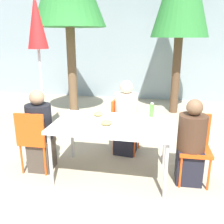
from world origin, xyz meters
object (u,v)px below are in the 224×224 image
Objects in this scene: chair_far at (122,121)px; chair_left at (34,137)px; person_far at (126,120)px; drinking_cup at (71,115)px; person_right at (191,145)px; closed_umbrella at (37,32)px; bottle at (152,110)px; chair_right at (194,142)px; salad_bowl at (155,131)px; person_left at (40,134)px.

chair_left is at bearing -43.56° from chair_far.
person_far is 0.97m from drinking_cup.
closed_umbrella is (-2.42, 0.89, 1.38)m from person_right.
person_right is 0.71m from bottle.
bottle reaches higher than chair_far.
closed_umbrella reaches higher than chair_right.
salad_bowl is (-0.50, -0.37, 0.26)m from chair_right.
salad_bowl is (-0.46, -0.29, 0.27)m from person_right.
bottle is at bearing 15.44° from chair_left.
chair_left is at bearing -163.06° from bottle.
drinking_cup is (-1.66, -0.03, 0.28)m from chair_right.
chair_right is at bearing 4.23° from chair_left.
person_right is 12.50× the size of drinking_cup.
closed_umbrella is 16.96× the size of salad_bowl.
person_left is 1.04× the size of person_right.
salad_bowl is (0.06, -0.63, -0.07)m from bottle.
chair_left is 1.42m from person_far.
chair_right is 0.74× the size of person_far.
person_left reaches higher than salad_bowl.
bottle is at bearing -34.85° from person_right.
closed_umbrella reaches higher than chair_left.
chair_left is at bearing 174.56° from salad_bowl.
chair_far is 1.20m from salad_bowl.
closed_umbrella is (-0.34, 1.03, 1.38)m from chair_left.
chair_far is (1.08, 0.88, 0.00)m from chair_left.
person_far is 1.11m from salad_bowl.
person_right is at bearing 60.43° from chair_far.
salad_bowl is at bearing 30.83° from person_right.
chair_left is 1.00× the size of chair_right.
chair_far is at bearing -33.96° from chair_right.
chair_far is 0.97m from drinking_cup.
chair_right is at bearing 64.76° from chair_far.
bottle reaches higher than chair_left.
person_right is 1.63m from drinking_cup.
drinking_cup reaches higher than salad_bowl.
chair_left is 1.00× the size of chair_far.
chair_far reaches higher than salad_bowl.
closed_umbrella is 12.33× the size of bottle.
closed_umbrella reaches higher than salad_bowl.
chair_right and chair_far have the same top height.
drinking_cup is at bearing -0.46° from chair_right.
chair_right is 0.36× the size of closed_umbrella.
chair_far is at bearing 139.73° from bottle.
chair_left is 1.75m from closed_umbrella.
person_right is 1.26× the size of chair_far.
person_left is 12.97× the size of drinking_cup.
chair_far is at bearing 36.20° from person_left.
chair_left is at bearing -158.46° from drinking_cup.
chair_far is at bearing 37.63° from chair_left.
chair_far is 9.91× the size of drinking_cup.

